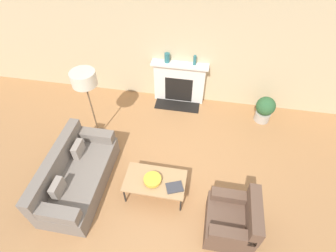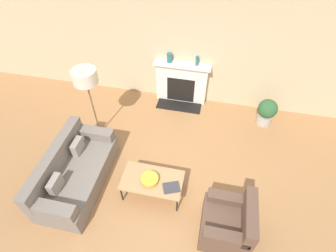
% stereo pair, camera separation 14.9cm
% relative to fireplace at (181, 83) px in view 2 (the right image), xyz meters
% --- Properties ---
extents(ground_plane, '(18.00, 18.00, 0.00)m').
position_rel_fireplace_xyz_m(ground_plane, '(0.20, -2.90, -0.54)').
color(ground_plane, '#A87547').
extents(wall_back, '(18.00, 0.06, 2.90)m').
position_rel_fireplace_xyz_m(wall_back, '(0.20, 0.14, 0.91)').
color(wall_back, '#C6B289').
rests_on(wall_back, ground_plane).
extents(fireplace, '(1.38, 0.59, 1.10)m').
position_rel_fireplace_xyz_m(fireplace, '(0.00, 0.00, 0.00)').
color(fireplace, silver).
rests_on(fireplace, ground_plane).
extents(couch, '(0.94, 1.93, 0.83)m').
position_rel_fireplace_xyz_m(couch, '(-1.55, -2.90, -0.23)').
color(couch, slate).
rests_on(couch, ground_plane).
extents(armchair_near, '(0.80, 0.84, 0.87)m').
position_rel_fireplace_xyz_m(armchair_near, '(1.38, -3.28, -0.21)').
color(armchair_near, brown).
rests_on(armchair_near, ground_plane).
extents(coffee_table, '(1.11, 0.63, 0.43)m').
position_rel_fireplace_xyz_m(coffee_table, '(-0.03, -2.81, -0.14)').
color(coffee_table, tan).
rests_on(coffee_table, ground_plane).
extents(bowl, '(0.32, 0.32, 0.09)m').
position_rel_fireplace_xyz_m(bowl, '(-0.07, -2.84, -0.05)').
color(bowl, gold).
rests_on(bowl, coffee_table).
extents(book, '(0.35, 0.31, 0.02)m').
position_rel_fireplace_xyz_m(book, '(0.34, -2.90, -0.09)').
color(book, '#38383D').
rests_on(book, coffee_table).
extents(floor_lamp, '(0.49, 0.49, 1.73)m').
position_rel_fireplace_xyz_m(floor_lamp, '(-1.63, -1.57, 0.94)').
color(floor_lamp, brown).
rests_on(floor_lamp, ground_plane).
extents(mantel_vase_left, '(0.13, 0.13, 0.23)m').
position_rel_fireplace_xyz_m(mantel_vase_left, '(-0.31, 0.01, 0.68)').
color(mantel_vase_left, '#28666B').
rests_on(mantel_vase_left, fireplace).
extents(mantel_vase_center_left, '(0.07, 0.07, 0.23)m').
position_rel_fireplace_xyz_m(mantel_vase_center_left, '(0.34, 0.01, 0.68)').
color(mantel_vase_center_left, '#28666B').
rests_on(mantel_vase_center_left, fireplace).
extents(potted_plant, '(0.45, 0.45, 0.66)m').
position_rel_fireplace_xyz_m(potted_plant, '(2.11, -0.41, -0.18)').
color(potted_plant, '#B2A899').
rests_on(potted_plant, ground_plane).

